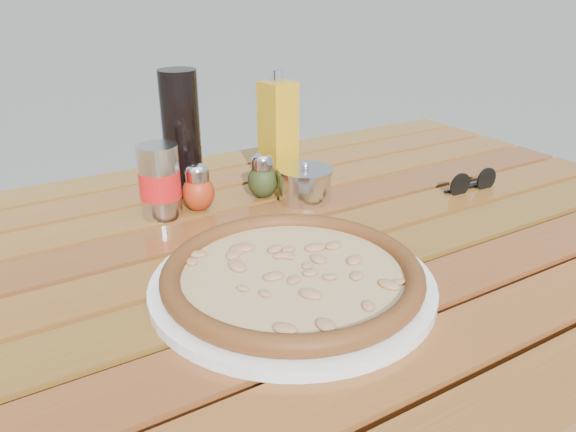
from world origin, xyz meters
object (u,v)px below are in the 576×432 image
oregano_shaker (263,176)px  parmesan_tin (305,184)px  pepper_shaker (198,188)px  olive_oil_cruet (278,133)px  dark_bottle (182,134)px  plate (292,284)px  soda_can (160,182)px  pizza (292,273)px  sunglasses (472,183)px  table (295,282)px

oregano_shaker → parmesan_tin: size_ratio=0.75×
pepper_shaker → olive_oil_cruet: size_ratio=0.39×
dark_bottle → olive_oil_cruet: 0.18m
plate → olive_oil_cruet: (0.18, 0.35, 0.09)m
dark_bottle → olive_oil_cruet: dark_bottle is taller
plate → soda_can: soda_can is taller
olive_oil_cruet → parmesan_tin: olive_oil_cruet is taller
pepper_shaker → parmesan_tin: size_ratio=0.75×
olive_oil_cruet → pepper_shaker: bearing=-165.5°
pizza → pepper_shaker: pepper_shaker is taller
pizza → soda_can: soda_can is taller
dark_bottle → plate: bearing=-91.7°
plate → sunglasses: (0.46, 0.12, 0.01)m
plate → olive_oil_cruet: bearing=62.2°
dark_bottle → olive_oil_cruet: (0.17, -0.04, -0.01)m
table → pizza: size_ratio=3.11×
table → sunglasses: sunglasses is taller
soda_can → sunglasses: soda_can is taller
pepper_shaker → dark_bottle: dark_bottle is taller
plate → parmesan_tin: 0.30m
oregano_shaker → table: bearing=-103.5°
plate → pizza: bearing=180.0°
olive_oil_cruet → sunglasses: bearing=-38.9°
table → parmesan_tin: (0.10, 0.12, 0.11)m
oregano_shaker → sunglasses: size_ratio=0.74×
dark_bottle → pizza: bearing=-91.7°
oregano_shaker → parmesan_tin: (0.05, -0.05, -0.01)m
dark_bottle → soda_can: (-0.07, -0.08, -0.05)m
pizza → parmesan_tin: parmesan_tin is taller
table → parmesan_tin: bearing=51.5°
soda_can → dark_bottle: bearing=47.4°
olive_oil_cruet → plate: bearing=-117.8°
table → pizza: (-0.08, -0.12, 0.10)m
oregano_shaker → olive_oil_cruet: bearing=39.8°
plate → soda_can: size_ratio=3.00×
table → soda_can: soda_can is taller
olive_oil_cruet → sunglasses: olive_oil_cruet is taller
pepper_shaker → oregano_shaker: size_ratio=1.00×
pizza → soda_can: bearing=101.0°
oregano_shaker → olive_oil_cruet: (0.06, 0.05, 0.06)m
table → pepper_shaker: pepper_shaker is taller
soda_can → parmesan_tin: size_ratio=1.09×
soda_can → olive_oil_cruet: olive_oil_cruet is taller
parmesan_tin → sunglasses: 0.31m
plate → oregano_shaker: 0.32m
olive_oil_cruet → dark_bottle: bearing=166.9°
plate → parmesan_tin: parmesan_tin is taller
pizza → plate: bearing=0.0°
pepper_shaker → parmesan_tin: bearing=-18.7°
parmesan_tin → sunglasses: size_ratio=0.99×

